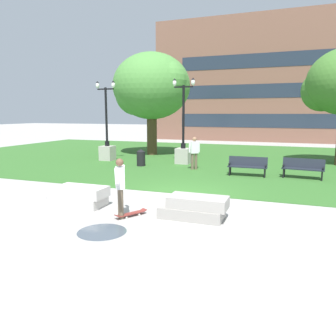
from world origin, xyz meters
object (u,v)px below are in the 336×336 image
object	(u,v)px
skateboard	(131,214)
park_bench_near_right	(303,167)
concrete_block_left	(195,208)
lamp_post_right	(183,147)
trash_bin	(141,157)
person_skateboarder	(120,184)
concrete_block_center	(79,196)
lamp_post_center	(107,144)
person_bystander_near_lawn	(194,151)
park_bench_far_left	(248,165)

from	to	relation	value
skateboard	park_bench_near_right	size ratio (longest dim) A/B	0.53
concrete_block_left	lamp_post_right	size ratio (longest dim) A/B	0.39
park_bench_near_right	trash_bin	distance (m)	8.47
lamp_post_right	trash_bin	world-z (taller)	lamp_post_right
person_skateboarder	lamp_post_right	size ratio (longest dim) A/B	0.35
concrete_block_center	lamp_post_right	size ratio (longest dim) A/B	0.39
concrete_block_center	lamp_post_center	distance (m)	10.36
park_bench_near_right	lamp_post_center	world-z (taller)	lamp_post_center
lamp_post_center	trash_bin	bearing A→B (deg)	-24.49
concrete_block_left	park_bench_near_right	bearing A→B (deg)	66.74
park_bench_near_right	lamp_post_right	distance (m)	6.91
skateboard	person_bystander_near_lawn	bearing A→B (deg)	93.01
concrete_block_center	trash_bin	xyz separation A→B (m)	(-1.50, 7.98, 0.20)
person_skateboarder	concrete_block_center	bearing A→B (deg)	160.79
concrete_block_center	lamp_post_center	size ratio (longest dim) A/B	0.39
skateboard	lamp_post_center	world-z (taller)	lamp_post_center
trash_bin	lamp_post_right	bearing A→B (deg)	40.01
concrete_block_center	park_bench_near_right	size ratio (longest dim) A/B	1.03
person_skateboarder	lamp_post_right	world-z (taller)	lamp_post_right
person_skateboarder	person_bystander_near_lawn	world-z (taller)	person_bystander_near_lawn
concrete_block_left	trash_bin	size ratio (longest dim) A/B	1.99
person_skateboarder	park_bench_far_left	xyz separation A→B (m)	(2.64, 7.65, -0.43)
concrete_block_center	person_bystander_near_lawn	xyz separation A→B (m)	(1.63, 7.87, 0.68)
concrete_block_left	lamp_post_center	distance (m)	12.47
person_bystander_near_lawn	park_bench_far_left	bearing A→B (deg)	-16.89
person_skateboarder	skateboard	world-z (taller)	person_skateboarder
person_skateboarder	park_bench_far_left	distance (m)	8.10
concrete_block_left	person_skateboarder	distance (m)	2.20
park_bench_far_left	lamp_post_right	bearing A→B (deg)	146.79
lamp_post_center	skateboard	bearing A→B (deg)	-56.28
lamp_post_right	person_bystander_near_lawn	xyz separation A→B (m)	(1.17, -1.77, -0.04)
person_skateboarder	trash_bin	size ratio (longest dim) A/B	1.78
skateboard	lamp_post_right	distance (m)	10.25
skateboard	person_bystander_near_lawn	size ratio (longest dim) A/B	0.58
lamp_post_center	lamp_post_right	bearing A→B (deg)	3.58
park_bench_far_left	lamp_post_right	size ratio (longest dim) A/B	0.37
concrete_block_left	person_bystander_near_lawn	bearing A→B (deg)	105.74
park_bench_near_right	lamp_post_center	xyz separation A→B (m)	(-11.39, 2.09, 0.48)
lamp_post_right	lamp_post_center	world-z (taller)	lamp_post_right
concrete_block_center	person_bystander_near_lawn	distance (m)	8.06
skateboard	park_bench_near_right	distance (m)	9.11
skateboard	trash_bin	world-z (taller)	trash_bin
concrete_block_left	skateboard	size ratio (longest dim) A/B	1.94
lamp_post_right	skateboard	bearing A→B (deg)	-80.96
skateboard	trash_bin	size ratio (longest dim) A/B	1.02
skateboard	park_bench_far_left	world-z (taller)	park_bench_far_left
concrete_block_center	trash_bin	bearing A→B (deg)	100.64
park_bench_near_right	person_bystander_near_lawn	bearing A→B (deg)	173.27
lamp_post_right	lamp_post_center	distance (m)	4.93
concrete_block_left	person_bystander_near_lawn	size ratio (longest dim) A/B	1.12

